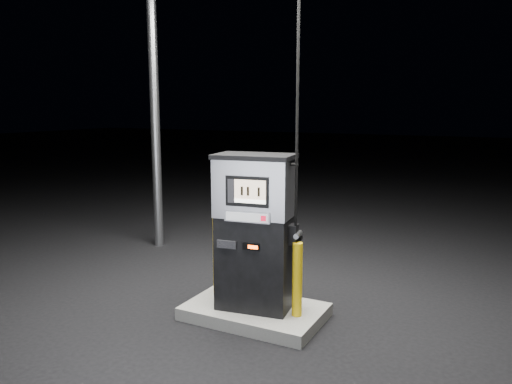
% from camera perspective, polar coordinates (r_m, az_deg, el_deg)
% --- Properties ---
extents(ground, '(80.00, 80.00, 0.00)m').
position_cam_1_polar(ground, '(6.14, -0.13, -14.16)').
color(ground, black).
rests_on(ground, ground).
extents(pump_island, '(1.60, 1.00, 0.15)m').
position_cam_1_polar(pump_island, '(6.11, -0.13, -13.51)').
color(pump_island, '#60605C').
rests_on(pump_island, ground).
extents(fuel_dispenser, '(1.03, 0.66, 3.76)m').
position_cam_1_polar(fuel_dispenser, '(5.75, -0.13, -4.43)').
color(fuel_dispenser, black).
rests_on(fuel_dispenser, pump_island).
extents(bollard_left, '(0.14, 0.14, 0.96)m').
position_cam_1_polar(bollard_left, '(6.36, -4.36, -7.25)').
color(bollard_left, yellow).
rests_on(bollard_left, pump_island).
extents(bollard_right, '(0.14, 0.14, 0.85)m').
position_cam_1_polar(bollard_right, '(5.69, 4.74, -9.94)').
color(bollard_right, yellow).
rests_on(bollard_right, pump_island).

